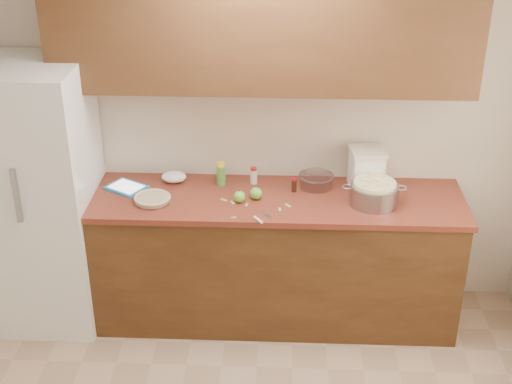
{
  "coord_description": "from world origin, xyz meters",
  "views": [
    {
      "loc": [
        0.15,
        -2.62,
        3.05
      ],
      "look_at": [
        -0.03,
        1.43,
        0.98
      ],
      "focal_mm": 50.0,
      "sensor_mm": 36.0,
      "label": 1
    }
  ],
  "objects_px": {
    "colander": "(374,193)",
    "tablet": "(126,187)",
    "pie": "(152,199)",
    "flour_canister": "(366,168)"
  },
  "relations": [
    {
      "from": "pie",
      "to": "colander",
      "type": "bearing_deg",
      "value": 1.68
    },
    {
      "from": "tablet",
      "to": "colander",
      "type": "bearing_deg",
      "value": 26.25
    },
    {
      "from": "pie",
      "to": "colander",
      "type": "xyz_separation_m",
      "value": [
        1.41,
        0.04,
        0.05
      ]
    },
    {
      "from": "colander",
      "to": "tablet",
      "type": "relative_size",
      "value": 1.32
    },
    {
      "from": "colander",
      "to": "pie",
      "type": "bearing_deg",
      "value": -178.32
    },
    {
      "from": "pie",
      "to": "colander",
      "type": "relative_size",
      "value": 0.6
    },
    {
      "from": "pie",
      "to": "tablet",
      "type": "relative_size",
      "value": 0.79
    },
    {
      "from": "pie",
      "to": "tablet",
      "type": "height_order",
      "value": "pie"
    },
    {
      "from": "pie",
      "to": "flour_canister",
      "type": "distance_m",
      "value": 1.41
    },
    {
      "from": "pie",
      "to": "flour_canister",
      "type": "height_order",
      "value": "flour_canister"
    }
  ]
}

